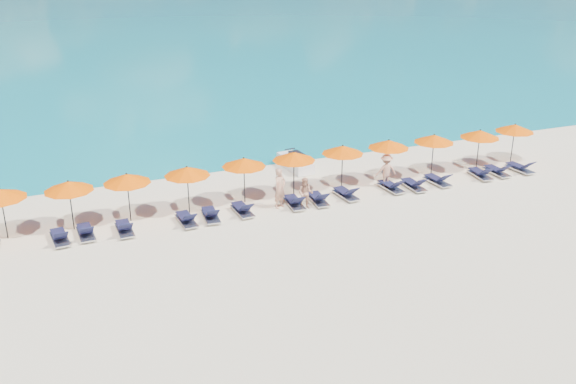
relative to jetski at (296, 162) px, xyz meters
name	(u,v)px	position (x,y,z in m)	size (l,w,h in m)	color
ground	(315,244)	(-2.80, -8.86, -0.39)	(1400.00, 1400.00, 0.00)	beige
jetski	(296,162)	(0.00, 0.00, 0.00)	(1.21, 2.76, 0.96)	white
beachgoer_a	(280,188)	(-2.75, -4.73, 0.57)	(0.70, 0.46, 1.93)	tan
beachgoer_b	(305,193)	(-1.68, -5.26, 0.36)	(0.73, 0.42, 1.51)	tan
beachgoer_c	(386,171)	(3.23, -4.16, 0.47)	(1.11, 0.52, 1.72)	tan
umbrella_1	(0,194)	(-14.63, -3.58, 1.62)	(2.10, 2.10, 2.28)	black
umbrella_2	(68,186)	(-11.95, -3.68, 1.62)	(2.10, 2.10, 2.28)	black
umbrella_3	(127,178)	(-9.51, -3.67, 1.62)	(2.10, 2.10, 2.28)	black
umbrella_4	(187,171)	(-6.85, -3.73, 1.62)	(2.10, 2.10, 2.28)	black
umbrella_5	(244,162)	(-4.08, -3.49, 1.62)	(2.10, 2.10, 2.28)	black
umbrella_6	(294,156)	(-1.56, -3.53, 1.62)	(2.10, 2.10, 2.28)	black
umbrella_7	(343,150)	(1.09, -3.48, 1.62)	(2.10, 2.10, 2.28)	black
umbrella_8	(389,144)	(3.69, -3.50, 1.62)	(2.10, 2.10, 2.28)	black
umbrella_9	(434,139)	(6.38, -3.56, 1.62)	(2.10, 2.10, 2.28)	black
umbrella_10	(480,134)	(9.17, -3.74, 1.62)	(2.10, 2.10, 2.28)	black
umbrella_11	(515,128)	(11.70, -3.49, 1.62)	(2.10, 2.10, 2.28)	black
lounger_3	(60,237)	(-12.59, -4.80, -0.16)	(0.78, 1.75, 0.66)	silver
lounger_4	(86,232)	(-11.54, -4.68, -0.16)	(0.69, 1.73, 0.66)	silver
lounger_5	(125,228)	(-9.96, -4.90, -0.16)	(0.65, 1.71, 0.66)	silver
lounger_6	(187,219)	(-7.27, -4.95, -0.16)	(0.72, 1.73, 0.66)	silver
lounger_7	(211,215)	(-6.14, -4.88, -0.16)	(0.75, 1.74, 0.66)	silver
lounger_8	(243,209)	(-4.62, -4.82, -0.16)	(0.71, 1.73, 0.66)	silver
lounger_9	(294,202)	(-2.08, -4.89, -0.16)	(0.72, 1.73, 0.66)	silver
lounger_10	(318,199)	(-0.87, -4.94, -0.16)	(0.74, 1.74, 0.66)	silver
lounger_11	(346,193)	(0.67, -4.82, -0.16)	(0.77, 1.75, 0.66)	silver
lounger_12	(391,186)	(3.21, -4.79, -0.16)	(0.77, 1.75, 0.66)	silver
lounger_13	(414,185)	(4.38, -5.01, -0.16)	(0.63, 1.71, 0.66)	silver
lounger_14	(438,180)	(5.88, -4.90, -0.16)	(0.77, 1.75, 0.66)	silver
lounger_15	(481,174)	(8.54, -4.92, -0.16)	(0.78, 1.75, 0.66)	silver
lounger_16	(497,171)	(9.65, -4.88, -0.16)	(0.63, 1.70, 0.66)	silver
lounger_17	(520,167)	(11.14, -4.92, -0.16)	(0.78, 1.75, 0.66)	silver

